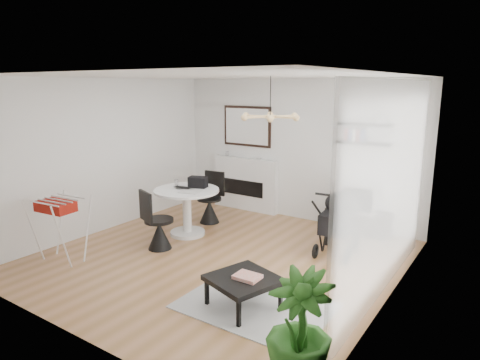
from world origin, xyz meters
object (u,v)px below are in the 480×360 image
Objects in this scene: potted_plant at (299,328)px; coffee_table at (243,280)px; tv_console at (358,222)px; dining_table at (187,205)px; crt_tv at (362,197)px; fireplace at (245,177)px; stroller at (338,224)px; drying_rack at (61,228)px.

coffee_table is at bearing 144.09° from potted_plant.
dining_table is at bearing -144.12° from tv_console.
fireplace is at bearing 177.09° from crt_tv.
potted_plant reaches higher than dining_table.
tv_console is (2.47, -0.13, -0.48)m from fireplace.
dining_table is (-2.50, -1.76, -0.12)m from crt_tv.
coffee_table is at bearing -35.10° from dining_table.
stroller is 3.17m from potted_plant.
fireplace reaches higher than tv_console.
potted_plant is at bearing -77.99° from tv_console.
potted_plant is (4.12, -0.45, 0.01)m from drying_rack.
drying_rack is at bearing -173.21° from coffee_table.
coffee_table is (-0.29, -2.25, -0.12)m from stroller.
fireplace is at bearing 148.83° from stroller.
drying_rack is 0.90× the size of stroller.
crt_tv is at bearing -3.18° from tv_console.
crt_tv is 4.94m from drying_rack.
drying_rack reaches higher than crt_tv.
tv_console is at bearing 102.01° from potted_plant.
stroller is at bearing 105.21° from potted_plant.
dining_table is at bearing -89.14° from fireplace.
stroller reaches higher than drying_rack.
dining_table reaches higher than tv_console.
crt_tv is 0.52× the size of dining_table.
coffee_table is at bearing 1.38° from drying_rack.
tv_console reaches higher than coffee_table.
stroller reaches higher than potted_plant.
coffee_table is 0.88× the size of potted_plant.
crt_tv is 0.64× the size of coffee_table.
drying_rack is (-0.77, -3.80, -0.18)m from fireplace.
drying_rack is (-3.30, -3.67, -0.16)m from crt_tv.
stroller is (-0.01, -1.06, -0.21)m from crt_tv.
stroller reaches higher than dining_table.
tv_console is 4.23m from potted_plant.
stroller is (3.29, 2.61, -0.05)m from drying_rack.
tv_console is 1.20× the size of coffee_table.
crt_tv is 0.56× the size of potted_plant.
crt_tv reaches higher than coffee_table.
tv_console is 1.05× the size of potted_plant.
fireplace is at bearing 177.10° from tv_console.
fireplace is 1.92× the size of dining_table.
dining_table is 4.07m from potted_plant.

